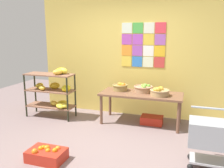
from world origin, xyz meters
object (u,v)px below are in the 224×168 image
object	(u,v)px
display_table	(141,97)
orange_crate_foreground	(47,154)
banana_shelf_unit	(54,89)
shopping_cart	(211,136)
fruit_basket_centre	(143,88)
fruit_basket_back_left	(159,92)
fruit_basket_left	(120,87)
produce_crate_under_table	(152,120)

from	to	relation	value
display_table	orange_crate_foreground	size ratio (longest dim) A/B	3.05
banana_shelf_unit	shopping_cart	size ratio (longest dim) A/B	1.38
display_table	fruit_basket_centre	world-z (taller)	fruit_basket_centre
fruit_basket_centre	orange_crate_foreground	size ratio (longest dim) A/B	0.72
banana_shelf_unit	orange_crate_foreground	xyz separation A→B (m)	(0.89, -1.71, -0.54)
shopping_cart	fruit_basket_back_left	bearing A→B (deg)	120.80
display_table	fruit_basket_left	xyz separation A→B (m)	(-0.47, 0.09, 0.16)
banana_shelf_unit	produce_crate_under_table	distance (m)	2.22
display_table	fruit_basket_centre	distance (m)	0.19
produce_crate_under_table	shopping_cart	bearing A→B (deg)	-53.57
fruit_basket_left	fruit_basket_back_left	world-z (taller)	fruit_basket_back_left
fruit_basket_left	produce_crate_under_table	distance (m)	0.96
fruit_basket_centre	display_table	bearing A→B (deg)	-100.95
orange_crate_foreground	fruit_basket_back_left	bearing A→B (deg)	52.65
fruit_basket_back_left	produce_crate_under_table	bearing A→B (deg)	142.70
banana_shelf_unit	orange_crate_foreground	world-z (taller)	banana_shelf_unit
fruit_basket_left	shopping_cart	bearing A→B (deg)	-39.95
fruit_basket_left	shopping_cart	xyz separation A→B (m)	(1.72, -1.44, -0.26)
display_table	orange_crate_foreground	xyz separation A→B (m)	(-1.02, -1.91, -0.48)
banana_shelf_unit	fruit_basket_back_left	bearing A→B (deg)	3.06
display_table	produce_crate_under_table	distance (m)	0.55
display_table	produce_crate_under_table	size ratio (longest dim) A/B	3.73
fruit_basket_back_left	shopping_cart	bearing A→B (deg)	-55.50
banana_shelf_unit	fruit_basket_centre	distance (m)	1.96
fruit_basket_back_left	shopping_cart	xyz separation A→B (m)	(0.87, -1.27, -0.25)
produce_crate_under_table	banana_shelf_unit	bearing A→B (deg)	-173.75
fruit_basket_back_left	orange_crate_foreground	world-z (taller)	fruit_basket_back_left
orange_crate_foreground	shopping_cart	bearing A→B (deg)	13.86
fruit_basket_left	fruit_basket_centre	size ratio (longest dim) A/B	0.84
display_table	fruit_basket_back_left	distance (m)	0.41
fruit_basket_back_left	shopping_cart	distance (m)	1.56
produce_crate_under_table	orange_crate_foreground	xyz separation A→B (m)	(-1.25, -1.94, 0.01)
produce_crate_under_table	shopping_cart	size ratio (longest dim) A/B	0.55
display_table	fruit_basket_left	distance (m)	0.51
fruit_basket_left	orange_crate_foreground	distance (m)	2.17
display_table	shopping_cart	world-z (taller)	shopping_cart
banana_shelf_unit	shopping_cart	world-z (taller)	banana_shelf_unit
display_table	produce_crate_under_table	bearing A→B (deg)	7.32
display_table	shopping_cart	xyz separation A→B (m)	(1.25, -1.35, -0.10)
fruit_basket_left	shopping_cart	world-z (taller)	fruit_basket_left
display_table	orange_crate_foreground	distance (m)	2.22
fruit_basket_left	produce_crate_under_table	size ratio (longest dim) A/B	0.75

